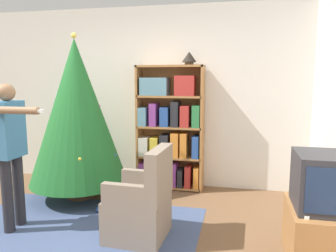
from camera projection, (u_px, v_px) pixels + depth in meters
name	position (u px, v px, depth m)	size (l,w,h in m)	color
ground_plane	(87.00, 251.00, 3.02)	(14.00, 14.00, 0.00)	brown
wall_back	(148.00, 97.00, 4.88)	(8.00, 0.10, 2.60)	silver
area_rug	(75.00, 232.00, 3.39)	(2.54, 1.78, 0.01)	#3D4C70
bookshelf	(169.00, 131.00, 4.65)	(0.94, 0.30, 1.76)	#A8703D
tv_stand	(317.00, 234.00, 2.83)	(0.48, 0.70, 0.48)	#996638
television	(321.00, 181.00, 2.76)	(0.42, 0.53, 0.48)	#28282D
game_remote	(305.00, 215.00, 2.62)	(0.04, 0.12, 0.02)	white
christmas_tree	(77.00, 112.00, 4.23)	(1.26, 1.26, 2.14)	#4C3323
armchair	(141.00, 206.00, 3.23)	(0.60, 0.59, 0.92)	#7A6B5B
standing_person	(11.00, 145.00, 3.35)	(0.63, 0.47, 1.53)	#232328
table_lamp	(189.00, 57.00, 4.45)	(0.20, 0.20, 0.18)	#473828
book_pile_near_tree	(106.00, 209.00, 3.91)	(0.23, 0.18, 0.05)	#284C93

